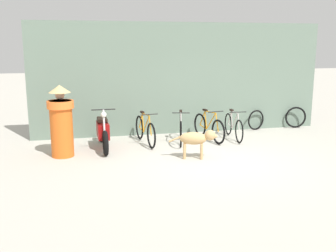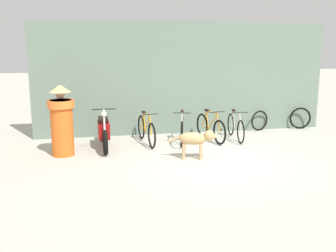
% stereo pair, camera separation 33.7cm
% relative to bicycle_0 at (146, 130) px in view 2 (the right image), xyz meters
% --- Properties ---
extents(ground_plane, '(60.00, 60.00, 0.00)m').
position_rel_bicycle_0_xyz_m(ground_plane, '(1.31, -2.00, -0.36)').
color(ground_plane, '#B7B2A5').
extents(shop_wall_back, '(8.75, 0.20, 3.25)m').
position_rel_bicycle_0_xyz_m(shop_wall_back, '(1.31, 1.11, 1.27)').
color(shop_wall_back, slate).
rests_on(shop_wall_back, ground).
extents(bicycle_0, '(0.46, 1.75, 0.87)m').
position_rel_bicycle_0_xyz_m(bicycle_0, '(0.00, 0.00, 0.00)').
color(bicycle_0, black).
rests_on(bicycle_0, ground).
extents(bicycle_1, '(0.54, 1.61, 0.89)m').
position_rel_bicycle_0_xyz_m(bicycle_1, '(0.96, -0.12, 0.01)').
color(bicycle_1, black).
rests_on(bicycle_1, ground).
extents(bicycle_2, '(0.47, 1.67, 0.87)m').
position_rel_bicycle_0_xyz_m(bicycle_2, '(1.80, -0.03, -0.00)').
color(bicycle_2, black).
rests_on(bicycle_2, ground).
extents(bicycle_3, '(0.46, 1.65, 0.83)m').
position_rel_bicycle_0_xyz_m(bicycle_3, '(2.53, -0.03, -0.01)').
color(bicycle_3, black).
rests_on(bicycle_3, ground).
extents(motorcycle, '(0.58, 1.98, 1.09)m').
position_rel_bicycle_0_xyz_m(motorcycle, '(-1.14, -0.27, 0.07)').
color(motorcycle, black).
rests_on(motorcycle, ground).
extents(stray_dog, '(1.11, 0.51, 0.69)m').
position_rel_bicycle_0_xyz_m(stray_dog, '(0.92, -1.68, 0.12)').
color(stray_dog, tan).
rests_on(stray_dog, ground).
extents(person_in_robes, '(0.84, 0.84, 1.71)m').
position_rel_bicycle_0_xyz_m(person_in_robes, '(-2.13, -0.77, 0.50)').
color(person_in_robes, orange).
rests_on(person_in_robes, ground).
extents(spare_tire_left, '(0.62, 0.22, 0.63)m').
position_rel_bicycle_0_xyz_m(spare_tire_left, '(3.66, 0.86, -0.04)').
color(spare_tire_left, black).
rests_on(spare_tire_left, ground).
extents(spare_tire_right, '(0.68, 0.17, 0.68)m').
position_rel_bicycle_0_xyz_m(spare_tire_right, '(5.03, 0.85, -0.02)').
color(spare_tire_right, black).
rests_on(spare_tire_right, ground).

